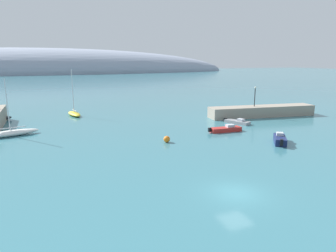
% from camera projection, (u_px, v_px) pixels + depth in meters
% --- Properties ---
extents(water, '(600.00, 600.00, 0.00)m').
position_uv_depth(water, '(236.00, 193.00, 25.16)').
color(water, '#38727F').
rests_on(water, ground).
extents(breakwater_rocks, '(21.44, 6.34, 2.03)m').
position_uv_depth(breakwater_rocks, '(262.00, 111.00, 58.76)').
color(breakwater_rocks, gray).
rests_on(breakwater_rocks, ground).
extents(distant_ridge, '(330.88, 78.11, 39.26)m').
position_uv_depth(distant_ridge, '(38.00, 73.00, 240.45)').
color(distant_ridge, '#8E99AD').
rests_on(distant_ridge, ground).
extents(sailboat_white_mid_mooring, '(7.93, 3.68, 8.28)m').
position_uv_depth(sailboat_white_mid_mooring, '(11.00, 133.00, 43.63)').
color(sailboat_white_mid_mooring, white).
rests_on(sailboat_white_mid_mooring, water).
extents(sailboat_yellow_outer_mooring, '(2.75, 5.83, 9.04)m').
position_uv_depth(sailboat_yellow_outer_mooring, '(74.00, 113.00, 59.50)').
color(sailboat_yellow_outer_mooring, yellow).
rests_on(sailboat_yellow_outer_mooring, water).
extents(motorboat_navy_foreground, '(3.51, 4.05, 1.30)m').
position_uv_depth(motorboat_navy_foreground, '(280.00, 139.00, 40.05)').
color(motorboat_navy_foreground, navy).
rests_on(motorboat_navy_foreground, water).
extents(motorboat_red_alongside_breakwater, '(5.44, 1.66, 1.06)m').
position_uv_depth(motorboat_red_alongside_breakwater, '(226.00, 129.00, 46.48)').
color(motorboat_red_alongside_breakwater, red).
rests_on(motorboat_red_alongside_breakwater, water).
extents(motorboat_grey_outer, '(3.20, 4.74, 0.92)m').
position_uv_depth(motorboat_grey_outer, '(237.00, 122.00, 52.27)').
color(motorboat_grey_outer, gray).
rests_on(motorboat_grey_outer, water).
extents(mooring_buoy_orange, '(0.88, 0.88, 0.88)m').
position_uv_depth(mooring_buoy_orange, '(167.00, 139.00, 40.42)').
color(mooring_buoy_orange, orange).
rests_on(mooring_buoy_orange, water).
extents(harbor_lamp_post, '(0.36, 0.36, 3.79)m').
position_uv_depth(harbor_lamp_post, '(255.00, 94.00, 57.57)').
color(harbor_lamp_post, black).
rests_on(harbor_lamp_post, breakwater_rocks).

